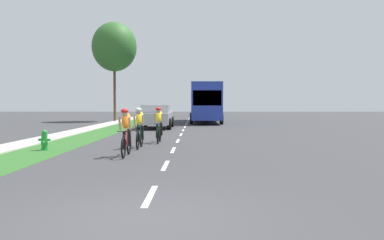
% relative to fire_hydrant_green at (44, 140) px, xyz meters
% --- Properties ---
extents(ground_plane, '(120.00, 120.00, 0.00)m').
position_rel_fire_hydrant_green_xyz_m(ground_plane, '(4.80, 11.01, -0.37)').
color(ground_plane, '#38383A').
extents(grass_verge, '(2.04, 70.00, 0.01)m').
position_rel_fire_hydrant_green_xyz_m(grass_verge, '(0.00, 11.01, -0.37)').
color(grass_verge, '#2D6026').
rests_on(grass_verge, ground_plane).
extents(sidewalk_concrete, '(1.40, 70.00, 0.10)m').
position_rel_fire_hydrant_green_xyz_m(sidewalk_concrete, '(-1.72, 11.01, -0.37)').
color(sidewalk_concrete, '#B2ADA3').
rests_on(sidewalk_concrete, ground_plane).
extents(lane_markings_center, '(0.12, 54.07, 0.01)m').
position_rel_fire_hydrant_green_xyz_m(lane_markings_center, '(4.80, 15.01, -0.37)').
color(lane_markings_center, white).
rests_on(lane_markings_center, ground_plane).
extents(fire_hydrant_green, '(0.44, 0.38, 0.76)m').
position_rel_fire_hydrant_green_xyz_m(fire_hydrant_green, '(0.00, 0.00, 0.00)').
color(fire_hydrant_green, '#1E8C33').
rests_on(fire_hydrant_green, ground_plane).
extents(cyclist_lead, '(0.42, 1.72, 1.58)m').
position_rel_fire_hydrant_green_xyz_m(cyclist_lead, '(3.36, -1.75, 0.44)').
color(cyclist_lead, black).
rests_on(cyclist_lead, ground_plane).
extents(cyclist_trailing, '(0.42, 1.72, 1.58)m').
position_rel_fire_hydrant_green_xyz_m(cyclist_trailing, '(3.45, 0.71, 0.44)').
color(cyclist_trailing, black).
rests_on(cyclist_trailing, ground_plane).
extents(cyclist_distant, '(0.42, 1.72, 1.58)m').
position_rel_fire_hydrant_green_xyz_m(cyclist_distant, '(4.00, 2.88, 0.44)').
color(cyclist_distant, black).
rests_on(cyclist_distant, ground_plane).
extents(pickup_silver, '(2.22, 5.10, 1.64)m').
position_rel_fire_hydrant_green_xyz_m(pickup_silver, '(2.86, 13.24, 0.46)').
color(pickup_silver, '#A5A8AD').
rests_on(pickup_silver, ground_plane).
extents(bus_blue, '(2.78, 11.60, 3.48)m').
position_rel_fire_hydrant_green_xyz_m(bus_blue, '(6.49, 22.56, 1.61)').
color(bus_blue, '#23389E').
rests_on(bus_blue, ground_plane).
extents(suv_dark_green, '(2.15, 4.70, 1.79)m').
position_rel_fire_hydrant_green_xyz_m(suv_dark_green, '(6.46, 39.55, 0.58)').
color(suv_dark_green, '#194C2D').
rests_on(suv_dark_green, ground_plane).
extents(street_tree_far, '(4.30, 4.30, 9.58)m').
position_rel_fire_hydrant_green_xyz_m(street_tree_far, '(-2.29, 24.23, 6.83)').
color(street_tree_far, brown).
rests_on(street_tree_far, ground_plane).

